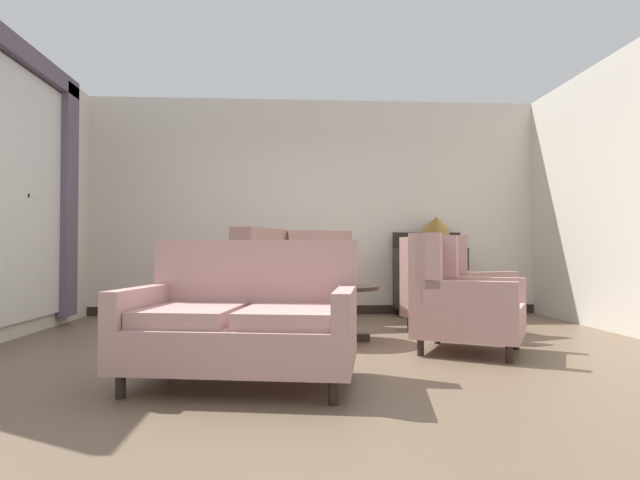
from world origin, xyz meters
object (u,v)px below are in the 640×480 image
(settee, at_px, (244,323))
(gramophone, at_px, (435,227))
(armchair_far_left, at_px, (242,289))
(armchair_foreground_right, at_px, (459,302))
(coffee_table, at_px, (332,295))
(porcelain_vase, at_px, (332,269))
(armchair_back_corner, at_px, (450,292))
(sideboard, at_px, (430,277))
(armchair_near_window, at_px, (315,286))
(side_table, at_px, (444,292))

(settee, xyz_separation_m, gramophone, (2.24, 3.43, 0.80))
(armchair_far_left, bearing_deg, armchair_foreground_right, 82.86)
(coffee_table, bearing_deg, armchair_far_left, 142.11)
(porcelain_vase, height_order, armchair_back_corner, armchair_back_corner)
(porcelain_vase, bearing_deg, sideboard, 53.20)
(porcelain_vase, distance_m, armchair_near_window, 1.30)
(armchair_foreground_right, distance_m, sideboard, 2.59)
(side_table, distance_m, sideboard, 1.36)
(armchair_far_left, xyz_separation_m, armchair_near_window, (0.81, 0.53, -0.00))
(armchair_near_window, height_order, sideboard, sideboard)
(armchair_near_window, height_order, side_table, armchair_near_window)
(settee, height_order, side_table, settee)
(armchair_near_window, xyz_separation_m, sideboard, (1.59, 0.71, 0.07))
(armchair_far_left, distance_m, armchair_near_window, 0.97)
(side_table, height_order, gramophone, gramophone)
(settee, height_order, armchair_near_window, armchair_near_window)
(armchair_foreground_right, distance_m, side_table, 1.23)
(armchair_far_left, height_order, side_table, armchair_far_left)
(armchair_far_left, distance_m, armchair_foreground_right, 2.36)
(sideboard, bearing_deg, settee, -121.90)
(side_table, xyz_separation_m, sideboard, (0.21, 1.34, 0.10))
(armchair_near_window, height_order, armchair_foreground_right, armchair_near_window)
(coffee_table, distance_m, gramophone, 2.52)
(armchair_foreground_right, bearing_deg, side_table, 17.91)
(porcelain_vase, relative_size, gramophone, 0.62)
(settee, bearing_deg, side_table, 57.20)
(side_table, xyz_separation_m, gramophone, (0.26, 1.25, 0.77))
(coffee_table, height_order, armchair_foreground_right, armchair_foreground_right)
(settee, distance_m, armchair_far_left, 2.29)
(settee, distance_m, sideboard, 4.15)
(armchair_back_corner, distance_m, side_table, 0.12)
(sideboard, relative_size, gramophone, 2.01)
(porcelain_vase, distance_m, sideboard, 2.48)
(coffee_table, distance_m, sideboard, 2.45)
(coffee_table, distance_m, porcelain_vase, 0.25)
(porcelain_vase, xyz_separation_m, side_table, (1.27, 0.64, -0.27))
(sideboard, bearing_deg, armchair_far_left, -152.73)
(settee, relative_size, armchair_foreground_right, 1.40)
(porcelain_vase, height_order, sideboard, sideboard)
(coffee_table, distance_m, armchair_near_window, 1.25)
(porcelain_vase, relative_size, armchair_near_window, 0.31)
(armchair_near_window, relative_size, sideboard, 0.97)
(armchair_back_corner, xyz_separation_m, side_table, (-0.04, 0.11, -0.01))
(armchair_foreground_right, bearing_deg, coffee_table, 88.88)
(side_table, bearing_deg, settee, -132.23)
(side_table, bearing_deg, sideboard, 81.01)
(armchair_back_corner, distance_m, gramophone, 1.57)
(armchair_far_left, relative_size, sideboard, 1.03)
(armchair_far_left, distance_m, sideboard, 2.70)
(armchair_near_window, distance_m, sideboard, 1.74)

